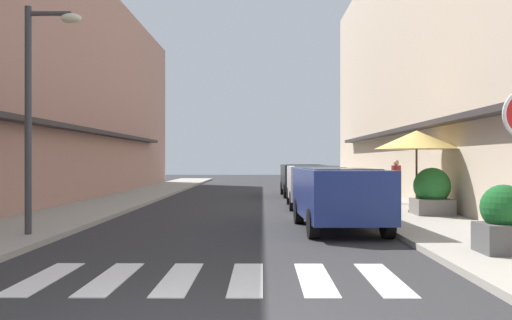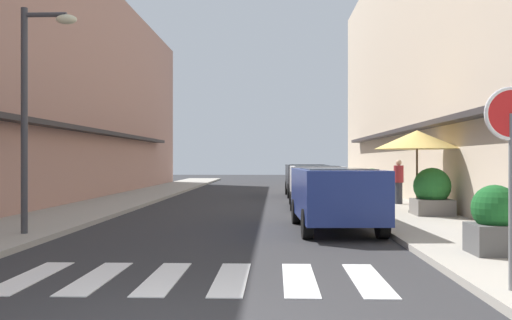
{
  "view_description": "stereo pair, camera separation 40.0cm",
  "coord_description": "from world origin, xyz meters",
  "px_view_note": "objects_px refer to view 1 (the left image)",
  "views": [
    {
      "loc": [
        0.69,
        -5.02,
        1.67
      ],
      "look_at": [
        0.5,
        12.07,
        1.67
      ],
      "focal_mm": 38.84,
      "sensor_mm": 36.0,
      "label": 1
    },
    {
      "loc": [
        1.09,
        -5.01,
        1.67
      ],
      "look_at": [
        0.5,
        12.07,
        1.67
      ],
      "focal_mm": 38.84,
      "sensor_mm": 36.0,
      "label": 2
    }
  ],
  "objects_px": {
    "planter_far": "(368,185)",
    "cafe_umbrella": "(417,140)",
    "planter_corner": "(504,220)",
    "pedestrian_walking_near": "(396,181)",
    "parked_car_near": "(339,192)",
    "planter_midblock": "(432,192)",
    "parked_car_far": "(302,176)",
    "parked_car_mid": "(314,181)",
    "street_lamp": "(38,93)"
  },
  "relations": [
    {
      "from": "planter_far",
      "to": "cafe_umbrella",
      "type": "bearing_deg",
      "value": -86.53
    },
    {
      "from": "planter_corner",
      "to": "pedestrian_walking_near",
      "type": "xyz_separation_m",
      "value": [
        0.74,
        10.43,
        0.27
      ]
    },
    {
      "from": "parked_car_near",
      "to": "planter_midblock",
      "type": "xyz_separation_m",
      "value": [
        3.02,
        2.68,
        -0.17
      ]
    },
    {
      "from": "planter_midblock",
      "to": "pedestrian_walking_near",
      "type": "distance_m",
      "value": 3.89
    },
    {
      "from": "parked_car_near",
      "to": "planter_far",
      "type": "xyz_separation_m",
      "value": [
        2.41,
        8.96,
        -0.24
      ]
    },
    {
      "from": "parked_car_far",
      "to": "pedestrian_walking_near",
      "type": "bearing_deg",
      "value": -62.82
    },
    {
      "from": "parked_car_far",
      "to": "planter_midblock",
      "type": "xyz_separation_m",
      "value": [
        3.02,
        -9.61,
        -0.17
      ]
    },
    {
      "from": "parked_car_near",
      "to": "parked_car_mid",
      "type": "bearing_deg",
      "value": 90.0
    },
    {
      "from": "parked_car_near",
      "to": "planter_far",
      "type": "bearing_deg",
      "value": 74.95
    },
    {
      "from": "parked_car_far",
      "to": "planter_midblock",
      "type": "height_order",
      "value": "parked_car_far"
    },
    {
      "from": "pedestrian_walking_near",
      "to": "parked_car_mid",
      "type": "bearing_deg",
      "value": -69.65
    },
    {
      "from": "parked_car_near",
      "to": "planter_corner",
      "type": "xyz_separation_m",
      "value": [
        2.21,
        -3.86,
        -0.25
      ]
    },
    {
      "from": "parked_car_near",
      "to": "cafe_umbrella",
      "type": "xyz_separation_m",
      "value": [
        2.75,
        3.3,
        1.33
      ]
    },
    {
      "from": "parked_car_near",
      "to": "street_lamp",
      "type": "xyz_separation_m",
      "value": [
        -6.49,
        -1.61,
        2.15
      ]
    },
    {
      "from": "parked_car_near",
      "to": "street_lamp",
      "type": "height_order",
      "value": "street_lamp"
    },
    {
      "from": "planter_midblock",
      "to": "planter_far",
      "type": "xyz_separation_m",
      "value": [
        -0.61,
        6.28,
        -0.07
      ]
    },
    {
      "from": "planter_corner",
      "to": "pedestrian_walking_near",
      "type": "relative_size",
      "value": 0.73
    },
    {
      "from": "planter_corner",
      "to": "cafe_umbrella",
      "type": "bearing_deg",
      "value": 85.63
    },
    {
      "from": "cafe_umbrella",
      "to": "planter_far",
      "type": "height_order",
      "value": "cafe_umbrella"
    },
    {
      "from": "planter_far",
      "to": "pedestrian_walking_near",
      "type": "xyz_separation_m",
      "value": [
        0.53,
        -2.4,
        0.25
      ]
    },
    {
      "from": "parked_car_near",
      "to": "parked_car_far",
      "type": "bearing_deg",
      "value": 90.0
    },
    {
      "from": "parked_car_mid",
      "to": "parked_car_near",
      "type": "bearing_deg",
      "value": -90.0
    },
    {
      "from": "cafe_umbrella",
      "to": "pedestrian_walking_near",
      "type": "xyz_separation_m",
      "value": [
        0.19,
        3.26,
        -1.32
      ]
    },
    {
      "from": "parked_car_near",
      "to": "parked_car_mid",
      "type": "xyz_separation_m",
      "value": [
        0.0,
        6.31,
        -0.0
      ]
    },
    {
      "from": "planter_corner",
      "to": "planter_midblock",
      "type": "bearing_deg",
      "value": 82.91
    },
    {
      "from": "parked_car_mid",
      "to": "parked_car_far",
      "type": "distance_m",
      "value": 5.98
    },
    {
      "from": "parked_car_mid",
      "to": "street_lamp",
      "type": "distance_m",
      "value": 10.47
    },
    {
      "from": "parked_car_far",
      "to": "parked_car_near",
      "type": "bearing_deg",
      "value": -90.0
    },
    {
      "from": "planter_midblock",
      "to": "planter_far",
      "type": "height_order",
      "value": "planter_midblock"
    },
    {
      "from": "street_lamp",
      "to": "pedestrian_walking_near",
      "type": "distance_m",
      "value": 12.66
    },
    {
      "from": "parked_car_near",
      "to": "parked_car_far",
      "type": "relative_size",
      "value": 1.07
    },
    {
      "from": "parked_car_near",
      "to": "planter_far",
      "type": "relative_size",
      "value": 3.53
    },
    {
      "from": "planter_corner",
      "to": "parked_car_mid",
      "type": "bearing_deg",
      "value": 102.23
    },
    {
      "from": "parked_car_near",
      "to": "parked_car_mid",
      "type": "distance_m",
      "value": 6.31
    },
    {
      "from": "parked_car_near",
      "to": "pedestrian_walking_near",
      "type": "bearing_deg",
      "value": 65.85
    },
    {
      "from": "parked_car_far",
      "to": "planter_corner",
      "type": "relative_size",
      "value": 3.53
    },
    {
      "from": "parked_car_near",
      "to": "pedestrian_walking_near",
      "type": "distance_m",
      "value": 7.19
    },
    {
      "from": "parked_car_far",
      "to": "street_lamp",
      "type": "distance_m",
      "value": 15.49
    },
    {
      "from": "pedestrian_walking_near",
      "to": "cafe_umbrella",
      "type": "bearing_deg",
      "value": 12.2
    },
    {
      "from": "street_lamp",
      "to": "planter_far",
      "type": "distance_m",
      "value": 14.03
    },
    {
      "from": "parked_car_far",
      "to": "street_lamp",
      "type": "relative_size",
      "value": 0.85
    },
    {
      "from": "parked_car_mid",
      "to": "street_lamp",
      "type": "xyz_separation_m",
      "value": [
        -6.49,
        -7.92,
        2.15
      ]
    },
    {
      "from": "parked_car_near",
      "to": "cafe_umbrella",
      "type": "height_order",
      "value": "cafe_umbrella"
    },
    {
      "from": "planter_corner",
      "to": "planter_midblock",
      "type": "distance_m",
      "value": 6.6
    },
    {
      "from": "parked_car_far",
      "to": "street_lamp",
      "type": "bearing_deg",
      "value": -115.04
    },
    {
      "from": "planter_corner",
      "to": "pedestrian_walking_near",
      "type": "distance_m",
      "value": 10.45
    },
    {
      "from": "parked_car_near",
      "to": "planter_corner",
      "type": "relative_size",
      "value": 3.77
    },
    {
      "from": "parked_car_near",
      "to": "pedestrian_walking_near",
      "type": "xyz_separation_m",
      "value": [
        2.94,
        6.56,
        0.01
      ]
    },
    {
      "from": "parked_car_mid",
      "to": "planter_far",
      "type": "relative_size",
      "value": 3.32
    },
    {
      "from": "planter_corner",
      "to": "pedestrian_walking_near",
      "type": "height_order",
      "value": "pedestrian_walking_near"
    }
  ]
}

